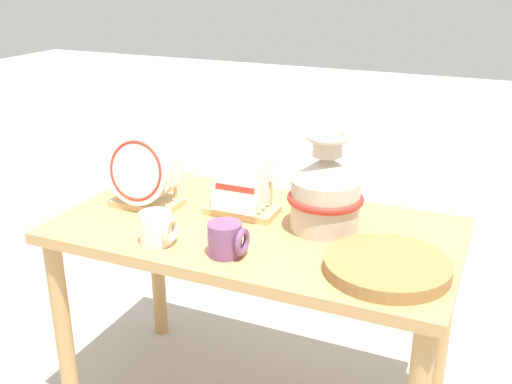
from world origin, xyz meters
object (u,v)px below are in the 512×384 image
dish_rack_round_plates (144,178)px  dish_rack_square_plates (242,196)px  ceramic_vase (326,190)px  mug_cream_glaze (157,228)px  mug_plum_glaze (228,240)px  wicker_charger_stack (387,266)px

dish_rack_round_plates → dish_rack_square_plates: size_ratio=1.11×
ceramic_vase → mug_cream_glaze: (-0.41, -0.29, -0.08)m
mug_plum_glaze → dish_rack_square_plates: bearing=107.3°
mug_cream_glaze → ceramic_vase: bearing=35.6°
mug_plum_glaze → ceramic_vase: bearing=55.9°
wicker_charger_stack → mug_cream_glaze: (-0.64, -0.09, 0.03)m
wicker_charger_stack → dish_rack_square_plates: bearing=158.0°
ceramic_vase → mug_cream_glaze: size_ratio=2.87×
dish_rack_round_plates → wicker_charger_stack: dish_rack_round_plates is taller
ceramic_vase → dish_rack_square_plates: 0.28m
dish_rack_round_plates → mug_plum_glaze: (0.41, -0.21, -0.05)m
dish_rack_square_plates → wicker_charger_stack: dish_rack_square_plates is taller
dish_rack_round_plates → mug_plum_glaze: bearing=-27.2°
dish_rack_square_plates → wicker_charger_stack: 0.55m
ceramic_vase → dish_rack_round_plates: bearing=-173.4°
dish_rack_square_plates → mug_plum_glaze: dish_rack_square_plates is taller
mug_cream_glaze → mug_plum_glaze: (0.22, 0.01, 0.00)m
ceramic_vase → mug_plum_glaze: ceramic_vase is taller
dish_rack_square_plates → wicker_charger_stack: (0.51, -0.21, -0.04)m
dish_rack_round_plates → ceramic_vase: bearing=6.6°
wicker_charger_stack → mug_plum_glaze: size_ratio=3.17×
ceramic_vase → dish_rack_square_plates: ceramic_vase is taller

